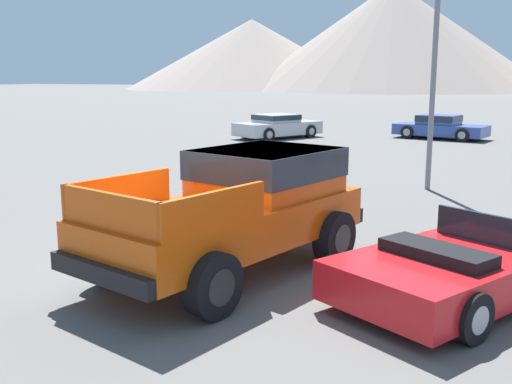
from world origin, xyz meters
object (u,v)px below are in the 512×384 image
at_px(orange_pickup_truck, 242,203).
at_px(parked_car_silver, 278,126).
at_px(red_convertible_car, 466,267).
at_px(parked_car_blue, 440,127).

height_order(orange_pickup_truck, parked_car_silver, orange_pickup_truck).
bearing_deg(parked_car_silver, red_convertible_car, -33.37).
distance_m(parked_car_silver, parked_car_blue, 7.82).
relative_size(parked_car_silver, parked_car_blue, 1.03).
relative_size(orange_pickup_truck, red_convertible_car, 1.18).
height_order(parked_car_silver, parked_car_blue, parked_car_silver).
distance_m(orange_pickup_truck, parked_car_blue, 21.73).
bearing_deg(parked_car_blue, parked_car_silver, -56.51).
relative_size(red_convertible_car, parked_car_blue, 0.98).
distance_m(red_convertible_car, parked_car_blue, 21.85).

